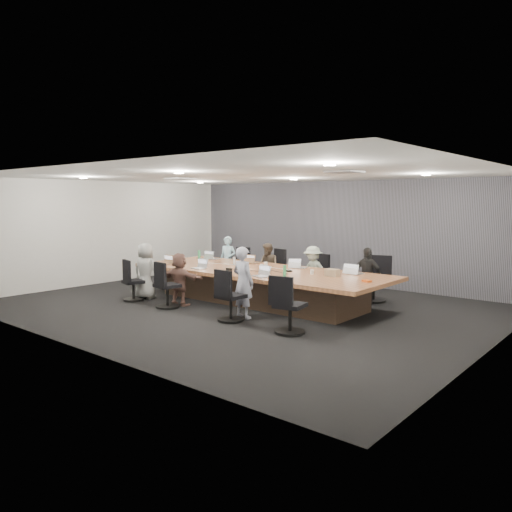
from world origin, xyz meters
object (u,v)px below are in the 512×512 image
Objects in this scene: chair_1 at (276,273)px; person_3 at (367,276)px; laptop_0 at (213,259)px; laptop_4 at (164,264)px; laptop_2 at (300,267)px; person_2 at (313,271)px; laptop_6 at (261,276)px; chair_4 at (133,285)px; laptop_3 at (354,273)px; laptop_1 at (254,263)px; chair_2 at (321,279)px; laptop_5 at (198,268)px; bottle_green_right at (285,271)px; chair_7 at (290,310)px; mug_brown at (168,260)px; conference_table at (259,284)px; chair_3 at (374,283)px; stapler at (229,269)px; chair_0 at (236,269)px; chair_6 at (231,300)px; person_0 at (228,260)px; person_4 at (146,271)px; chair_5 at (167,289)px; snack_packet at (367,281)px; person_1 at (268,267)px; bottle_clear at (234,261)px; canvas_bag at (332,273)px; person_5 at (180,279)px; bottle_green_left at (199,255)px; person_6 at (243,282)px.

person_3 is at bearing -175.61° from chair_1.
laptop_0 is 1.07× the size of laptop_4.
laptop_0 is 2.75m from laptop_2.
laptop_6 is at bearing -80.56° from person_2.
laptop_3 is at bearing 46.81° from chair_4.
chair_2 is at bearing -152.54° from laptop_1.
bottle_green_right reaches higher than laptop_5.
chair_7 is 7.64× the size of mug_brown.
laptop_5 is at bearing -144.27° from conference_table.
chair_3 is at bearing -159.55° from laptop_2.
laptop_2 is 3.25m from laptop_4.
mug_brown is 2.26m from stapler.
laptop_6 is at bearing -17.59° from stapler.
chair_6 is (2.93, -3.40, 0.02)m from chair_0.
person_0 reaches higher than person_4.
chair_0 is 2.35× the size of laptop_0.
bottle_green_right is (-1.04, 1.24, 0.44)m from chair_7.
chair_5 is 4.63× the size of snack_packet.
chair_3 is 3.82× the size of bottle_green_right.
bottle_green_right is at bearing -1.33° from mug_brown.
mug_brown reaches higher than chair_2.
laptop_3 is (2.75, -0.55, 0.15)m from person_1.
conference_table is 4.60× the size of person_0.
laptop_6 is at bearing 36.68° from chair_5.
laptop_4 is at bearing -106.23° from person_0.
bottle_clear is (1.28, -1.14, 0.19)m from person_0.
chair_3 reaches higher than laptop_0.
chair_6 is 2.92× the size of canvas_bag.
snack_packet is at bearing -169.04° from person_5.
person_2 is at bearing 16.76° from bottle_green_left.
laptop_6 is 1.53× the size of bottle_green_right.
conference_table is at bearing -10.94° from bottle_green_left.
person_5 is 10.72× the size of mug_brown.
chair_6 is 3.04m from person_4.
bottle_clear is (-1.48, -1.49, 0.47)m from chair_2.
snack_packet is (4.86, -1.72, 0.38)m from chair_0.
person_4 is at bearing -152.49° from person_3.
person_2 reaches higher than person_5.
person_3 reaches higher than chair_2.
bottle_green_right is (0.33, 0.34, 0.10)m from laptop_6.
laptop_4 is at bearing -138.00° from person_2.
chair_5 is at bearing 81.43° from person_5.
laptop_1 is 2.75m from laptop_3.
laptop_3 is 3.45m from laptop_5.
chair_3 is 0.73× the size of person_2.
chair_5 is 3.02m from laptop_2.
chair_6 is 0.46m from person_6.
chair_1 is 2.80m from mug_brown.
person_3 is 3.01m from stapler.
laptop_6 is at bearing 44.31° from chair_3.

